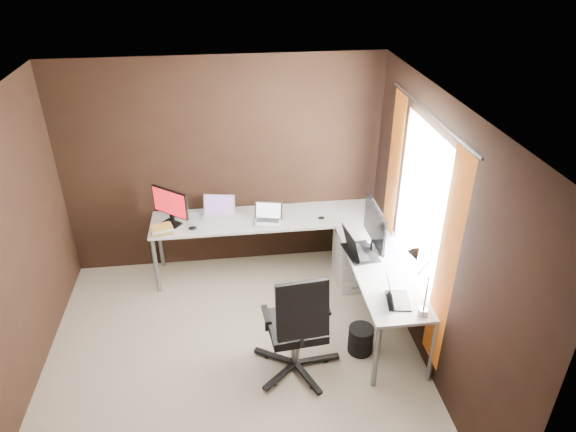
{
  "coord_description": "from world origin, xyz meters",
  "views": [
    {
      "loc": [
        0.06,
        -3.58,
        3.65
      ],
      "look_at": [
        0.63,
        0.95,
        1.04
      ],
      "focal_mm": 32.0,
      "sensor_mm": 36.0,
      "label": 1
    }
  ],
  "objects_px": {
    "monitor_left": "(170,205)",
    "desk_lamp": "(418,274)",
    "laptop_black_small": "(395,297)",
    "laptop_silver": "(268,218)",
    "laptop_black_big": "(357,249)",
    "drawer_pedestal": "(355,259)",
    "book_stack": "(162,230)",
    "office_chair": "(297,343)",
    "wastebasket": "(361,339)",
    "monitor_right": "(375,227)",
    "laptop_white": "(219,213)"
  },
  "relations": [
    {
      "from": "laptop_silver",
      "to": "laptop_black_small",
      "type": "distance_m",
      "value": 1.84
    },
    {
      "from": "monitor_right",
      "to": "laptop_black_big",
      "type": "height_order",
      "value": "monitor_right"
    },
    {
      "from": "desk_lamp",
      "to": "office_chair",
      "type": "bearing_deg",
      "value": 175.03
    },
    {
      "from": "laptop_silver",
      "to": "desk_lamp",
      "type": "xyz_separation_m",
      "value": [
        1.1,
        -1.69,
        0.35
      ]
    },
    {
      "from": "laptop_silver",
      "to": "office_chair",
      "type": "relative_size",
      "value": 0.31
    },
    {
      "from": "office_chair",
      "to": "wastebasket",
      "type": "relative_size",
      "value": 4.06
    },
    {
      "from": "laptop_black_big",
      "to": "monitor_left",
      "type": "bearing_deg",
      "value": 58.52
    },
    {
      "from": "laptop_black_big",
      "to": "laptop_black_small",
      "type": "bearing_deg",
      "value": -176.08
    },
    {
      "from": "book_stack",
      "to": "desk_lamp",
      "type": "xyz_separation_m",
      "value": [
        2.27,
        -1.6,
        0.36
      ]
    },
    {
      "from": "laptop_white",
      "to": "book_stack",
      "type": "height_order",
      "value": "laptop_white"
    },
    {
      "from": "laptop_black_big",
      "to": "desk_lamp",
      "type": "bearing_deg",
      "value": -171.02
    },
    {
      "from": "monitor_left",
      "to": "desk_lamp",
      "type": "distance_m",
      "value": 2.81
    },
    {
      "from": "monitor_left",
      "to": "drawer_pedestal",
      "type": "bearing_deg",
      "value": 29.5
    },
    {
      "from": "office_chair",
      "to": "wastebasket",
      "type": "bearing_deg",
      "value": 9.22
    },
    {
      "from": "drawer_pedestal",
      "to": "laptop_black_small",
      "type": "bearing_deg",
      "value": -88.97
    },
    {
      "from": "desk_lamp",
      "to": "laptop_black_big",
      "type": "bearing_deg",
      "value": 109.65
    },
    {
      "from": "monitor_left",
      "to": "desk_lamp",
      "type": "height_order",
      "value": "desk_lamp"
    },
    {
      "from": "laptop_silver",
      "to": "desk_lamp",
      "type": "height_order",
      "value": "desk_lamp"
    },
    {
      "from": "monitor_right",
      "to": "laptop_white",
      "type": "height_order",
      "value": "monitor_right"
    },
    {
      "from": "monitor_right",
      "to": "laptop_black_big",
      "type": "xyz_separation_m",
      "value": [
        -0.18,
        -0.03,
        -0.23
      ]
    },
    {
      "from": "book_stack",
      "to": "desk_lamp",
      "type": "bearing_deg",
      "value": -35.16
    },
    {
      "from": "laptop_white",
      "to": "wastebasket",
      "type": "height_order",
      "value": "laptop_white"
    },
    {
      "from": "office_chair",
      "to": "laptop_black_small",
      "type": "bearing_deg",
      "value": -5.5
    },
    {
      "from": "laptop_black_big",
      "to": "laptop_white",
      "type": "bearing_deg",
      "value": 48.35
    },
    {
      "from": "drawer_pedestal",
      "to": "book_stack",
      "type": "xyz_separation_m",
      "value": [
        -2.13,
        0.16,
        0.47
      ]
    },
    {
      "from": "book_stack",
      "to": "laptop_white",
      "type": "bearing_deg",
      "value": 23.79
    },
    {
      "from": "laptop_white",
      "to": "laptop_black_small",
      "type": "xyz_separation_m",
      "value": [
        1.54,
        -1.73,
        -0.01
      ]
    },
    {
      "from": "laptop_black_big",
      "to": "laptop_silver",
      "type": "bearing_deg",
      "value": 40.0
    },
    {
      "from": "laptop_black_small",
      "to": "monitor_left",
      "type": "bearing_deg",
      "value": 60.66
    },
    {
      "from": "desk_lamp",
      "to": "wastebasket",
      "type": "xyz_separation_m",
      "value": [
        -0.34,
        0.32,
        -0.98
      ]
    },
    {
      "from": "laptop_black_small",
      "to": "laptop_silver",
      "type": "bearing_deg",
      "value": 41.68
    },
    {
      "from": "monitor_right",
      "to": "office_chair",
      "type": "xyz_separation_m",
      "value": [
        -0.9,
        -0.81,
        -0.68
      ]
    },
    {
      "from": "laptop_white",
      "to": "laptop_black_big",
      "type": "height_order",
      "value": "laptop_black_big"
    },
    {
      "from": "monitor_left",
      "to": "laptop_black_small",
      "type": "bearing_deg",
      "value": 0.58
    },
    {
      "from": "monitor_right",
      "to": "desk_lamp",
      "type": "distance_m",
      "value": 0.97
    },
    {
      "from": "drawer_pedestal",
      "to": "laptop_white",
      "type": "xyz_separation_m",
      "value": [
        -1.51,
        0.43,
        0.48
      ]
    },
    {
      "from": "laptop_white",
      "to": "office_chair",
      "type": "distance_m",
      "value": 1.9
    },
    {
      "from": "monitor_right",
      "to": "desk_lamp",
      "type": "xyz_separation_m",
      "value": [
        0.09,
        -0.96,
        0.11
      ]
    },
    {
      "from": "drawer_pedestal",
      "to": "laptop_white",
      "type": "bearing_deg",
      "value": 163.98
    },
    {
      "from": "laptop_black_small",
      "to": "book_stack",
      "type": "height_order",
      "value": "laptop_black_small"
    },
    {
      "from": "monitor_left",
      "to": "wastebasket",
      "type": "height_order",
      "value": "monitor_left"
    },
    {
      "from": "monitor_left",
      "to": "book_stack",
      "type": "distance_m",
      "value": 0.29
    },
    {
      "from": "drawer_pedestal",
      "to": "laptop_silver",
      "type": "bearing_deg",
      "value": 164.97
    },
    {
      "from": "drawer_pedestal",
      "to": "monitor_left",
      "type": "height_order",
      "value": "monitor_left"
    },
    {
      "from": "laptop_black_big",
      "to": "desk_lamp",
      "type": "height_order",
      "value": "desk_lamp"
    },
    {
      "from": "monitor_right",
      "to": "office_chair",
      "type": "relative_size",
      "value": 0.54
    },
    {
      "from": "laptop_black_small",
      "to": "desk_lamp",
      "type": "bearing_deg",
      "value": -132.05
    },
    {
      "from": "laptop_black_small",
      "to": "desk_lamp",
      "type": "xyz_separation_m",
      "value": [
        0.11,
        -0.14,
        0.35
      ]
    },
    {
      "from": "office_chair",
      "to": "monitor_left",
      "type": "bearing_deg",
      "value": 120.49
    },
    {
      "from": "book_stack",
      "to": "office_chair",
      "type": "bearing_deg",
      "value": -48.71
    }
  ]
}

